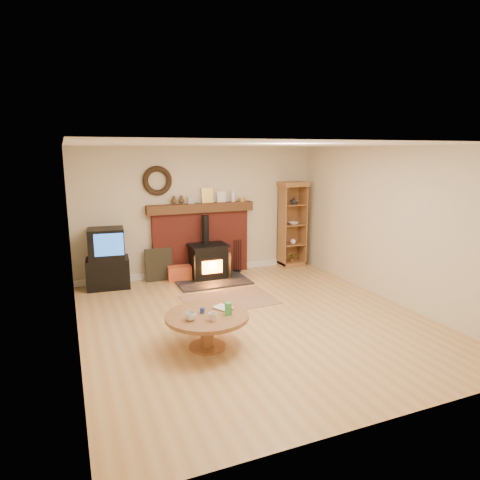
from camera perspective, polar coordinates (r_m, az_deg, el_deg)
name	(u,v)px	position (r m, az deg, el deg)	size (l,w,h in m)	color
ground	(254,319)	(6.62, 1.90, -10.54)	(5.50, 5.50, 0.00)	tan
room_shell	(251,207)	(6.25, 1.50, 4.46)	(5.02, 5.52, 2.61)	beige
chimney_breast	(201,236)	(8.79, -5.20, 0.52)	(2.20, 0.22, 1.78)	maroon
wood_stove	(209,262)	(8.53, -4.20, -3.00)	(1.40, 1.00, 1.26)	black
area_rug	(230,300)	(7.42, -1.39, -7.98)	(1.52, 1.05, 0.01)	brown
tv_unit	(107,259)	(8.31, -17.28, -2.50)	(0.81, 0.60, 1.13)	black
curio_cabinet	(292,224)	(9.46, 6.92, 2.11)	(0.60, 0.43, 1.86)	brown
firelog_box	(180,273)	(8.56, -8.05, -4.41)	(0.46, 0.28, 0.28)	orange
leaning_painting	(159,264)	(8.57, -10.74, -3.23)	(0.54, 0.03, 0.64)	black
fire_tools	(237,265)	(9.02, -0.42, -3.36)	(0.19, 0.16, 0.70)	black
coffee_table	(207,321)	(5.61, -4.42, -10.69)	(1.08, 1.08, 0.62)	brown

